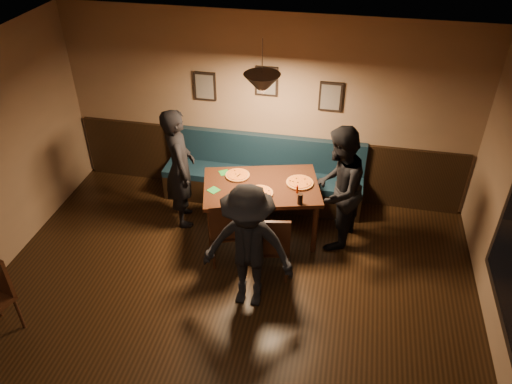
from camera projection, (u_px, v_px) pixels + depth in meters
The scene contains 23 objects.
floor at pixel (203, 376), 5.21m from camera, with size 7.00×7.00×0.00m, color black.
ceiling at pixel (179, 140), 3.61m from camera, with size 7.00×7.00×0.00m, color silver.
wall_back at pixel (267, 110), 7.22m from camera, with size 6.00×6.00×0.00m, color #8C704F.
wainscot at pixel (266, 164), 7.71m from camera, with size 5.88×0.06×1.00m, color black.
booth_bench at pixel (262, 173), 7.49m from camera, with size 3.00×0.60×1.00m, color #0F232D, non-canonical shape.
picture_left at pixel (205, 86), 7.17m from camera, with size 0.32×0.04×0.42m, color black.
picture_center at pixel (267, 81), 6.94m from camera, with size 0.32×0.04×0.42m, color black.
picture_right at pixel (331, 97), 6.87m from camera, with size 0.32×0.04×0.42m, color black.
pendant_lamp at pixel (262, 84), 5.84m from camera, with size 0.44×0.44×0.25m, color black.
dining_table at pixel (261, 210), 6.89m from camera, with size 1.53×0.98×0.82m, color black.
chair_near_left at pixel (226, 228), 6.42m from camera, with size 0.44×0.44×1.00m, color #32180E, non-canonical shape.
chair_near_right at pixel (272, 243), 6.19m from camera, with size 0.43×0.43×0.98m, color #311E0D, non-canonical shape.
diner_left at pixel (180, 168), 6.88m from camera, with size 0.65×0.42×1.77m, color black.
diner_right at pixel (338, 189), 6.48m from camera, with size 0.85×0.66×1.75m, color black.
diner_front at pixel (248, 249), 5.61m from camera, with size 1.06×0.61×1.64m, color black.
pizza_a at pixel (238, 175), 6.82m from camera, with size 0.33×0.33×0.04m, color orange.
pizza_b at pixel (260, 193), 6.47m from camera, with size 0.35×0.35×0.04m, color gold.
pizza_c at pixel (300, 183), 6.67m from camera, with size 0.37×0.37×0.04m, color orange.
soda_glass at pixel (300, 199), 6.27m from camera, with size 0.07×0.07×0.15m, color black.
tabasco_bottle at pixel (297, 189), 6.48m from camera, with size 0.03×0.03×0.13m, color #902004.
napkin_a at pixel (224, 173), 6.91m from camera, with size 0.13×0.13×0.01m, color #1E7123.
napkin_b at pixel (214, 190), 6.56m from camera, with size 0.13×0.13×0.01m, color #20782A.
cutlery_set at pixel (256, 202), 6.34m from camera, with size 0.02×0.19×0.00m, color silver.
Camera 1 is at (1.19, -3.00, 4.55)m, focal length 35.02 mm.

